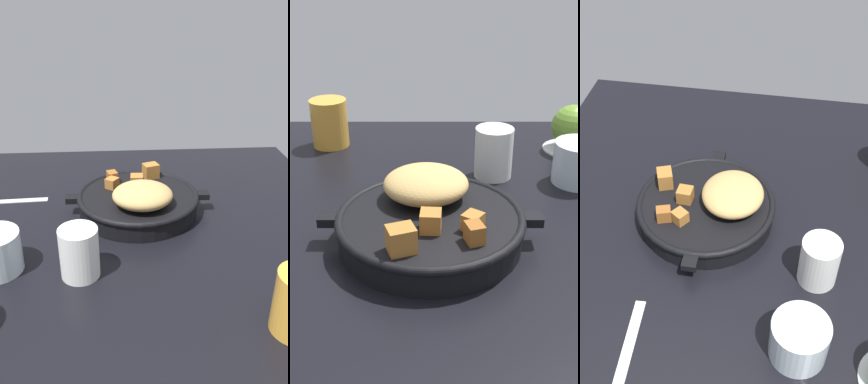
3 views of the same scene
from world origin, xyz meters
TOP-DOWN VIEW (x-y plane):
  - ground_plane at (0.00, 0.00)cm, footprint 94.47×82.75cm
  - cast_iron_skillet at (-5.25, -5.02)cm, footprint 28.86×24.52cm
  - butter_knife at (24.28, -11.63)cm, footprint 20.36×2.66cm
  - white_creamer_pitcher at (5.04, 14.41)cm, footprint 6.17×6.17cm

SIDE VIEW (x-z plane):
  - ground_plane at x=0.00cm, z-range -2.40..0.00cm
  - butter_knife at x=24.28cm, z-range 0.00..0.36cm
  - cast_iron_skillet at x=-5.25cm, z-range -1.14..7.12cm
  - white_creamer_pitcher at x=5.04cm, z-range 0.00..8.38cm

